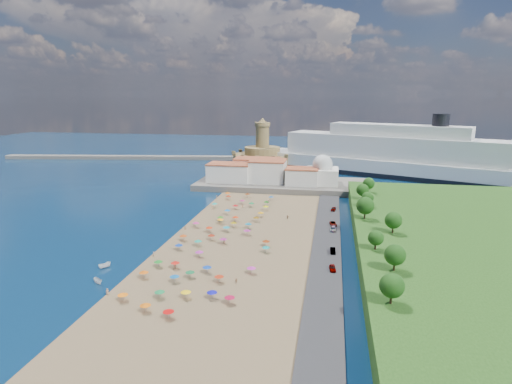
# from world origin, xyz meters

# --- Properties ---
(ground) EXTENTS (700.00, 700.00, 0.00)m
(ground) POSITION_xyz_m (0.00, 0.00, 0.00)
(ground) COLOR #071938
(ground) RESTS_ON ground
(terrace) EXTENTS (90.00, 36.00, 3.00)m
(terrace) POSITION_xyz_m (10.00, 73.00, 1.50)
(terrace) COLOR #59544C
(terrace) RESTS_ON ground
(jetty) EXTENTS (18.00, 70.00, 2.40)m
(jetty) POSITION_xyz_m (-12.00, 108.00, 1.20)
(jetty) COLOR #59544C
(jetty) RESTS_ON ground
(breakwater) EXTENTS (199.03, 34.77, 2.60)m
(breakwater) POSITION_xyz_m (-110.00, 153.00, 1.30)
(breakwater) COLOR #59544C
(breakwater) RESTS_ON ground
(waterfront_buildings) EXTENTS (57.00, 29.00, 11.00)m
(waterfront_buildings) POSITION_xyz_m (-3.05, 73.64, 7.88)
(waterfront_buildings) COLOR silver
(waterfront_buildings) RESTS_ON terrace
(domed_building) EXTENTS (16.00, 16.00, 15.00)m
(domed_building) POSITION_xyz_m (30.00, 71.00, 8.97)
(domed_building) COLOR silver
(domed_building) RESTS_ON terrace
(fortress) EXTENTS (40.00, 40.00, 32.40)m
(fortress) POSITION_xyz_m (-12.00, 138.00, 6.68)
(fortress) COLOR #9F844F
(fortress) RESTS_ON ground
(cruise_ship) EXTENTS (167.19, 88.48, 37.28)m
(cruise_ship) POSITION_xyz_m (72.26, 116.19, 11.04)
(cruise_ship) COLOR black
(cruise_ship) RESTS_ON ground
(beach_parasols) EXTENTS (32.45, 115.01, 2.20)m
(beach_parasols) POSITION_xyz_m (-1.28, -12.42, 2.15)
(beach_parasols) COLOR gray
(beach_parasols) RESTS_ON beach
(beachgoers) EXTENTS (37.45, 99.27, 1.89)m
(beachgoers) POSITION_xyz_m (-3.58, -0.11, 1.12)
(beachgoers) COLOR tan
(beachgoers) RESTS_ON beach
(moored_boats) EXTENTS (7.16, 13.43, 1.47)m
(moored_boats) POSITION_xyz_m (-25.37, -47.20, 0.72)
(moored_boats) COLOR white
(moored_boats) RESTS_ON ground
(parked_cars) EXTENTS (2.96, 66.96, 1.45)m
(parked_cars) POSITION_xyz_m (36.00, -2.48, 1.40)
(parked_cars) COLOR gray
(parked_cars) RESTS_ON promenade
(hillside_trees) EXTENTS (13.11, 108.85, 7.68)m
(hillside_trees) POSITION_xyz_m (49.00, -7.66, 10.03)
(hillside_trees) COLOR #382314
(hillside_trees) RESTS_ON hillside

